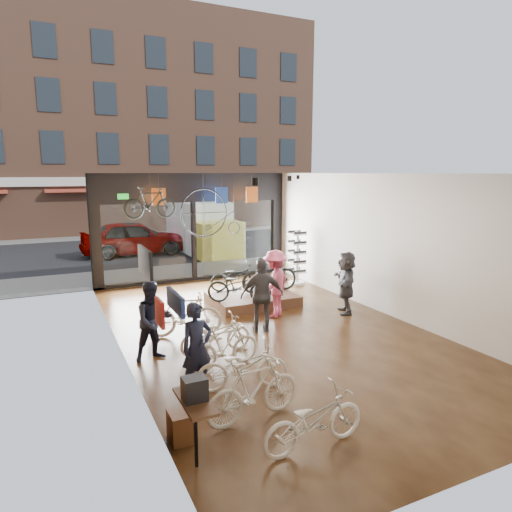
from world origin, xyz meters
TOP-DOWN VIEW (x-y plane):
  - ground_plane at (0.00, 0.00)m, footprint 7.00×12.00m
  - ceiling at (0.00, 0.00)m, footprint 7.00×12.00m
  - wall_left at (-3.52, 0.00)m, footprint 0.04×12.00m
  - wall_right at (3.52, 0.00)m, footprint 0.04×12.00m
  - wall_back at (0.00, -6.02)m, footprint 7.00×0.04m
  - storefront at (0.00, 6.00)m, footprint 7.00×0.26m
  - exit_sign at (-2.40, 5.88)m, footprint 0.35×0.06m
  - street_road at (0.00, 15.00)m, footprint 30.00×18.00m
  - sidewalk_near at (0.00, 7.20)m, footprint 30.00×2.40m
  - sidewalk_far at (0.00, 19.00)m, footprint 30.00×2.00m
  - opposite_building at (0.00, 21.50)m, footprint 26.00×5.00m
  - street_car at (-1.03, 12.00)m, footprint 4.77×1.92m
  - box_truck at (2.11, 11.00)m, footprint 2.08×6.23m
  - floor_bike_0 at (-1.63, -4.57)m, footprint 1.66×0.65m
  - floor_bike_1 at (-2.08, -3.54)m, footprint 1.70×0.65m
  - floor_bike_2 at (-1.82, -2.53)m, footprint 1.73×0.92m
  - floor_bike_3 at (-1.78, -1.55)m, footprint 1.57×0.63m
  - floor_bike_4 at (-1.68, -0.77)m, footprint 1.58×0.57m
  - floor_bike_5 at (-1.98, 0.54)m, footprint 1.84×0.91m
  - display_platform at (0.57, 2.27)m, footprint 2.40×1.80m
  - display_bike_left at (-0.10, 1.64)m, footprint 1.84×1.40m
  - display_bike_mid at (1.17, 2.32)m, footprint 1.79×0.62m
  - display_bike_right at (0.33, 2.94)m, footprint 1.62×0.67m
  - customer_0 at (-2.57, -2.24)m, footprint 0.66×0.50m
  - customer_1 at (-2.94, -0.52)m, footprint 0.90×0.76m
  - customer_2 at (-0.18, 0.06)m, footprint 1.14×0.71m
  - customer_3 at (0.63, 0.95)m, footprint 1.34×1.23m
  - customer_5 at (2.55, 0.42)m, footprint 1.20×1.64m
  - sunglasses_rack at (2.95, 3.77)m, footprint 0.60×0.51m
  - wall_merch at (-3.38, -3.50)m, footprint 0.40×2.40m
  - penny_farthing at (0.17, 4.36)m, footprint 1.95×0.06m
  - hung_bike at (-1.90, 4.20)m, footprint 1.59×0.47m
  - jersey_left at (-1.38, 5.20)m, footprint 0.45×0.03m
  - jersey_mid at (0.78, 5.20)m, footprint 0.45×0.03m
  - jersey_right at (1.92, 5.20)m, footprint 0.45×0.03m

SIDE VIEW (x-z plane):
  - ground_plane at x=0.00m, z-range -0.04..0.00m
  - street_road at x=0.00m, z-range -0.02..0.00m
  - sidewalk_near at x=0.00m, z-range 0.00..0.12m
  - sidewalk_far at x=0.00m, z-range 0.00..0.12m
  - display_platform at x=0.57m, z-range 0.00..0.30m
  - floor_bike_4 at x=-1.68m, z-range 0.00..0.83m
  - floor_bike_0 at x=-1.63m, z-range 0.00..0.86m
  - floor_bike_2 at x=-1.82m, z-range 0.00..0.86m
  - floor_bike_3 at x=-1.78m, z-range 0.00..0.92m
  - floor_bike_1 at x=-2.08m, z-range 0.00..1.00m
  - floor_bike_5 at x=-1.98m, z-range 0.00..1.06m
  - display_bike_right at x=0.33m, z-range 0.30..1.13m
  - display_bike_left at x=-0.10m, z-range 0.30..1.22m
  - customer_0 at x=-2.57m, z-range 0.00..1.62m
  - street_car at x=-1.03m, z-range 0.00..1.63m
  - customer_1 at x=-2.94m, z-range 0.00..1.65m
  - display_bike_mid at x=1.17m, z-range 0.30..1.36m
  - customer_5 at x=2.55m, z-range 0.00..1.72m
  - customer_2 at x=-0.18m, z-range 0.00..1.80m
  - customer_3 at x=0.63m, z-range 0.00..1.81m
  - sunglasses_rack at x=2.95m, z-range 0.00..1.89m
  - box_truck at x=2.11m, z-range 0.00..2.45m
  - wall_merch at x=-3.38m, z-range 0.00..2.60m
  - wall_left at x=-3.52m, z-range 0.00..3.80m
  - wall_right at x=3.52m, z-range 0.00..3.80m
  - wall_back at x=0.00m, z-range 0.00..3.80m
  - storefront at x=0.00m, z-range 0.00..3.80m
  - penny_farthing at x=0.17m, z-range 1.72..3.28m
  - hung_bike at x=-1.90m, z-range 2.45..3.40m
  - exit_sign at x=-2.40m, z-range 2.96..3.14m
  - jersey_left at x=-1.38m, z-range 2.77..3.32m
  - jersey_mid at x=0.78m, z-range 2.77..3.32m
  - jersey_right at x=1.92m, z-range 2.77..3.32m
  - ceiling at x=0.00m, z-range 3.80..3.84m
  - opposite_building at x=0.00m, z-range 0.00..14.00m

